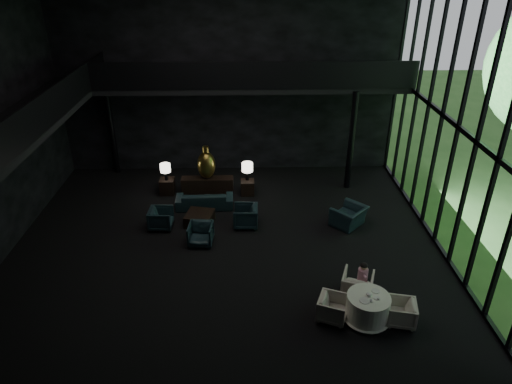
{
  "coord_description": "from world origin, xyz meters",
  "views": [
    {
      "loc": [
        0.65,
        -12.67,
        8.55
      ],
      "look_at": [
        0.97,
        0.5,
        1.64
      ],
      "focal_mm": 32.0,
      "sensor_mm": 36.0,
      "label": 1
    }
  ],
  "objects_px": {
    "dining_table": "(367,309)",
    "child": "(363,272)",
    "table_lamp_right": "(247,168)",
    "bronze_urn": "(206,165)",
    "lounge_armchair_west": "(161,217)",
    "window_armchair": "(349,213)",
    "coffee_table": "(200,218)",
    "console": "(207,185)",
    "table_lamp_left": "(165,169)",
    "side_table_left": "(167,186)",
    "side_table_right": "(248,187)",
    "lounge_armchair_south": "(201,233)",
    "sofa": "(204,197)",
    "dining_chair_west": "(333,308)",
    "dining_chair_east": "(401,312)",
    "lounge_armchair_east": "(245,214)",
    "dining_chair_north": "(358,283)"
  },
  "relations": [
    {
      "from": "lounge_armchair_east",
      "to": "dining_chair_east",
      "type": "height_order",
      "value": "lounge_armchair_east"
    },
    {
      "from": "dining_chair_west",
      "to": "lounge_armchair_west",
      "type": "bearing_deg",
      "value": 69.88
    },
    {
      "from": "table_lamp_right",
      "to": "bronze_urn",
      "type": "bearing_deg",
      "value": 177.03
    },
    {
      "from": "bronze_urn",
      "to": "lounge_armchair_west",
      "type": "bearing_deg",
      "value": -118.53
    },
    {
      "from": "dining_chair_north",
      "to": "dining_chair_east",
      "type": "height_order",
      "value": "dining_chair_north"
    },
    {
      "from": "dining_table",
      "to": "dining_chair_east",
      "type": "height_order",
      "value": "dining_table"
    },
    {
      "from": "console",
      "to": "lounge_armchair_west",
      "type": "relative_size",
      "value": 2.46
    },
    {
      "from": "sofa",
      "to": "window_armchair",
      "type": "bearing_deg",
      "value": 162.75
    },
    {
      "from": "console",
      "to": "side_table_left",
      "type": "relative_size",
      "value": 3.34
    },
    {
      "from": "dining_chair_north",
      "to": "dining_chair_east",
      "type": "relative_size",
      "value": 1.32
    },
    {
      "from": "bronze_urn",
      "to": "side_table_right",
      "type": "height_order",
      "value": "bronze_urn"
    },
    {
      "from": "lounge_armchair_west",
      "to": "lounge_armchair_south",
      "type": "relative_size",
      "value": 1.01
    },
    {
      "from": "sofa",
      "to": "lounge_armchair_east",
      "type": "relative_size",
      "value": 2.38
    },
    {
      "from": "side_table_left",
      "to": "lounge_armchair_east",
      "type": "height_order",
      "value": "lounge_armchair_east"
    },
    {
      "from": "child",
      "to": "coffee_table",
      "type": "bearing_deg",
      "value": -38.83
    },
    {
      "from": "lounge_armchair_west",
      "to": "dining_table",
      "type": "bearing_deg",
      "value": -125.26
    },
    {
      "from": "table_lamp_left",
      "to": "side_table_left",
      "type": "bearing_deg",
      "value": 90.0
    },
    {
      "from": "lounge_armchair_east",
      "to": "table_lamp_left",
      "type": "bearing_deg",
      "value": -126.47
    },
    {
      "from": "dining_table",
      "to": "dining_chair_east",
      "type": "relative_size",
      "value": 1.85
    },
    {
      "from": "table_lamp_right",
      "to": "coffee_table",
      "type": "relative_size",
      "value": 0.8
    },
    {
      "from": "table_lamp_right",
      "to": "sofa",
      "type": "distance_m",
      "value": 2.08
    },
    {
      "from": "dining_table",
      "to": "dining_chair_east",
      "type": "distance_m",
      "value": 0.85
    },
    {
      "from": "coffee_table",
      "to": "dining_table",
      "type": "xyz_separation_m",
      "value": [
        4.79,
        -4.92,
        0.12
      ]
    },
    {
      "from": "console",
      "to": "dining_table",
      "type": "bearing_deg",
      "value": -57.34
    },
    {
      "from": "dining_table",
      "to": "child",
      "type": "relative_size",
      "value": 2.1
    },
    {
      "from": "dining_chair_east",
      "to": "table_lamp_right",
      "type": "bearing_deg",
      "value": -139.8
    },
    {
      "from": "side_table_right",
      "to": "sofa",
      "type": "xyz_separation_m",
      "value": [
        -1.63,
        -1.03,
        0.14
      ]
    },
    {
      "from": "bronze_urn",
      "to": "child",
      "type": "bearing_deg",
      "value": -53.0
    },
    {
      "from": "bronze_urn",
      "to": "lounge_armchair_west",
      "type": "relative_size",
      "value": 1.58
    },
    {
      "from": "coffee_table",
      "to": "dining_table",
      "type": "height_order",
      "value": "dining_table"
    },
    {
      "from": "side_table_right",
      "to": "lounge_armchair_south",
      "type": "xyz_separation_m",
      "value": [
        -1.57,
        -3.5,
        0.12
      ]
    },
    {
      "from": "dining_chair_east",
      "to": "side_table_right",
      "type": "bearing_deg",
      "value": -139.53
    },
    {
      "from": "sofa",
      "to": "lounge_armchair_west",
      "type": "height_order",
      "value": "sofa"
    },
    {
      "from": "side_table_left",
      "to": "dining_chair_north",
      "type": "relative_size",
      "value": 0.68
    },
    {
      "from": "table_lamp_left",
      "to": "sofa",
      "type": "xyz_separation_m",
      "value": [
        1.57,
        -1.12,
        -0.67
      ]
    },
    {
      "from": "dining_chair_west",
      "to": "table_lamp_right",
      "type": "bearing_deg",
      "value": 38.36
    },
    {
      "from": "console",
      "to": "dining_chair_east",
      "type": "bearing_deg",
      "value": -53.43
    },
    {
      "from": "console",
      "to": "dining_chair_west",
      "type": "distance_m",
      "value": 8.16
    },
    {
      "from": "lounge_armchair_west",
      "to": "sofa",
      "type": "bearing_deg",
      "value": -42.16
    },
    {
      "from": "bronze_urn",
      "to": "table_lamp_left",
      "type": "height_order",
      "value": "bronze_urn"
    },
    {
      "from": "table_lamp_left",
      "to": "coffee_table",
      "type": "height_order",
      "value": "table_lamp_left"
    },
    {
      "from": "lounge_armchair_west",
      "to": "window_armchair",
      "type": "distance_m",
      "value": 6.57
    },
    {
      "from": "side_table_left",
      "to": "sofa",
      "type": "bearing_deg",
      "value": -36.56
    },
    {
      "from": "bronze_urn",
      "to": "dining_table",
      "type": "bearing_deg",
      "value": -57.42
    },
    {
      "from": "lounge_armchair_west",
      "to": "window_armchair",
      "type": "bearing_deg",
      "value": -87.8
    },
    {
      "from": "sofa",
      "to": "child",
      "type": "relative_size",
      "value": 3.64
    },
    {
      "from": "dining_chair_east",
      "to": "child",
      "type": "height_order",
      "value": "child"
    },
    {
      "from": "lounge_armchair_west",
      "to": "dining_chair_east",
      "type": "xyz_separation_m",
      "value": [
        6.94,
        -4.81,
        -0.08
      ]
    },
    {
      "from": "coffee_table",
      "to": "side_table_right",
      "type": "bearing_deg",
      "value": 52.19
    },
    {
      "from": "side_table_right",
      "to": "child",
      "type": "xyz_separation_m",
      "value": [
        3.15,
        -6.13,
        0.46
      ]
    }
  ]
}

